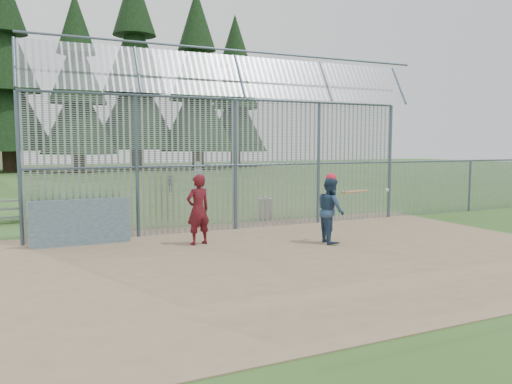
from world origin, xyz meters
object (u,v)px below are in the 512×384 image
batter (331,210)px  dugout_wall (81,222)px  trash_can (265,209)px  onlooker (198,210)px

batter → dugout_wall: bearing=78.5°
dugout_wall → trash_can: (6.37, 2.10, -0.24)m
onlooker → batter: bearing=146.8°
dugout_wall → trash_can: dugout_wall is taller
dugout_wall → onlooker: 3.05m
dugout_wall → onlooker: onlooker is taller
trash_can → dugout_wall: bearing=-161.7°
trash_can → onlooker: bearing=-137.2°
batter → trash_can: (0.32, 4.58, -0.51)m
dugout_wall → onlooker: size_ratio=1.36×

